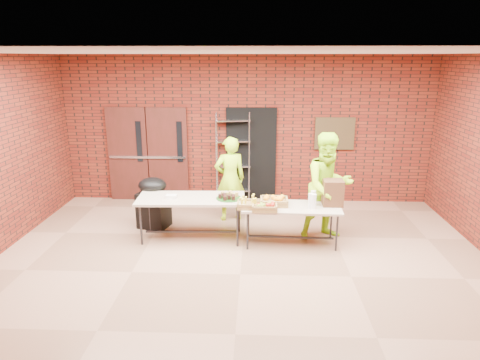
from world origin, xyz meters
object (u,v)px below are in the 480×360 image
at_px(volunteer_man, 328,187).
at_px(coffee_dispenser, 333,193).
at_px(covered_grill, 153,202).
at_px(table_left, 191,201).
at_px(wire_rack, 233,159).
at_px(volunteer_woman, 230,179).
at_px(table_right, 291,209).

bearing_deg(volunteer_man, coffee_dispenser, -94.89).
relative_size(covered_grill, volunteer_man, 0.51).
xyz_separation_m(table_left, coffee_dispenser, (2.45, -0.06, 0.21)).
relative_size(wire_rack, coffee_dispenser, 4.50).
bearing_deg(coffee_dispenser, table_left, 178.66).
distance_m(coffee_dispenser, volunteer_woman, 2.10).
distance_m(table_left, volunteer_woman, 1.16).
bearing_deg(volunteer_man, volunteer_woman, 137.06).
distance_m(table_right, volunteer_man, 0.79).
xyz_separation_m(table_left, covered_grill, (-0.81, 0.52, -0.22)).
relative_size(wire_rack, volunteer_man, 1.05).
distance_m(covered_grill, volunteer_man, 3.26).
distance_m(table_left, table_right, 1.76).
bearing_deg(volunteer_woman, table_right, 117.30).
bearing_deg(table_right, covered_grill, 167.34).
bearing_deg(covered_grill, coffee_dispenser, 6.10).
xyz_separation_m(table_right, covered_grill, (-2.56, 0.66, -0.14)).
bearing_deg(table_left, volunteer_woman, 54.91).
bearing_deg(volunteer_man, table_left, 165.28).
relative_size(wire_rack, covered_grill, 2.06).
bearing_deg(covered_grill, volunteer_woman, 33.56).
relative_size(coffee_dispenser, covered_grill, 0.46).
height_order(covered_grill, volunteer_woman, volunteer_woman).
xyz_separation_m(table_left, volunteer_man, (2.40, 0.15, 0.25)).
xyz_separation_m(wire_rack, coffee_dispenser, (1.83, -2.07, -0.09)).
bearing_deg(covered_grill, table_left, -16.55).
relative_size(table_right, volunteer_woman, 1.01).
xyz_separation_m(wire_rack, volunteer_man, (1.78, -1.86, -0.05)).
xyz_separation_m(volunteer_woman, volunteer_man, (1.78, -0.82, 0.12)).
height_order(table_left, volunteer_man, volunteer_man).
height_order(wire_rack, table_right, wire_rack).
xyz_separation_m(wire_rack, table_right, (1.13, -2.16, -0.37)).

